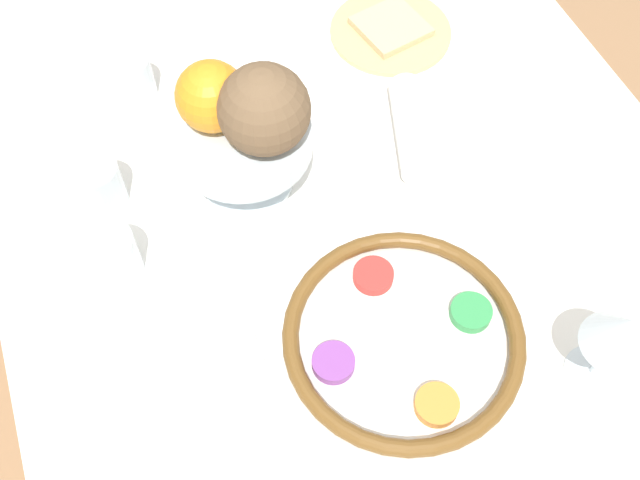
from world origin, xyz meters
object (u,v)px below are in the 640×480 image
at_px(bread_plate, 391,30).
at_px(napkin_roll, 411,127).
at_px(coconut, 264,110).
at_px(wine_glass, 622,334).
at_px(cup_far, 113,256).
at_px(orange_fruit, 211,97).
at_px(fruit_stand, 243,145).
at_px(cup_near, 99,185).
at_px(cup_mid, 132,78).
at_px(seder_plate, 403,338).

distance_m(bread_plate, napkin_roll, 0.21).
height_order(coconut, bread_plate, coconut).
height_order(wine_glass, cup_far, wine_glass).
bearing_deg(orange_fruit, fruit_stand, -139.36).
relative_size(bread_plate, cup_near, 2.64).
height_order(orange_fruit, cup_mid, orange_fruit).
height_order(orange_fruit, cup_far, orange_fruit).
height_order(coconut, cup_near, coconut).
height_order(fruit_stand, bread_plate, fruit_stand).
bearing_deg(fruit_stand, coconut, -134.19).
relative_size(seder_plate, wine_glass, 2.07).
relative_size(fruit_stand, coconut, 1.59).
relative_size(bread_plate, cup_far, 2.64).
bearing_deg(coconut, cup_mid, 28.99).
xyz_separation_m(orange_fruit, cup_mid, (0.18, 0.08, -0.11)).
height_order(bread_plate, cup_mid, cup_mid).
height_order(wine_glass, napkin_roll, wine_glass).
xyz_separation_m(coconut, napkin_roll, (0.01, -0.21, -0.14)).
bearing_deg(seder_plate, cup_far, 52.82).
bearing_deg(bread_plate, fruit_stand, 122.72).
distance_m(fruit_stand, orange_fruit, 0.08).
distance_m(orange_fruit, cup_near, 0.20).
distance_m(coconut, cup_far, 0.26).
relative_size(seder_plate, napkin_roll, 1.69).
bearing_deg(cup_mid, wine_glass, -147.72).
bearing_deg(wine_glass, cup_near, 46.75).
xyz_separation_m(orange_fruit, coconut, (-0.05, -0.05, 0.01)).
relative_size(wine_glass, coconut, 1.23).
height_order(bread_plate, napkin_roll, napkin_roll).
relative_size(wine_glass, bread_plate, 0.73).
distance_m(seder_plate, orange_fruit, 0.37).
bearing_deg(cup_near, orange_fruit, -93.04).
bearing_deg(fruit_stand, cup_far, 110.87).
bearing_deg(wine_glass, fruit_stand, 34.98).
bearing_deg(seder_plate, bread_plate, -22.66).
relative_size(fruit_stand, cup_mid, 2.48).
bearing_deg(seder_plate, coconut, 14.54).
distance_m(orange_fruit, bread_plate, 0.39).
bearing_deg(cup_near, coconut, -106.15).
distance_m(napkin_roll, cup_near, 0.43).
xyz_separation_m(orange_fruit, bread_plate, (0.16, -0.32, -0.14)).
height_order(bread_plate, cup_far, cup_far).
relative_size(cup_mid, cup_far, 1.00).
relative_size(coconut, cup_mid, 1.56).
distance_m(coconut, napkin_roll, 0.25).
bearing_deg(napkin_roll, orange_fruit, 81.22).
xyz_separation_m(wine_glass, cup_near, (0.44, 0.47, -0.07)).
relative_size(napkin_roll, cup_mid, 2.36).
xyz_separation_m(seder_plate, bread_plate, (0.49, -0.20, -0.01)).
xyz_separation_m(orange_fruit, cup_near, (0.01, 0.16, -0.11)).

